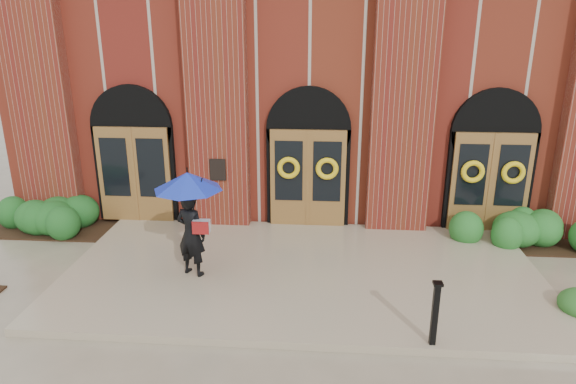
# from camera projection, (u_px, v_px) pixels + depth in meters

# --- Properties ---
(ground) EXTENTS (90.00, 90.00, 0.00)m
(ground) POSITION_uv_depth(u_px,v_px,m) (302.00, 279.00, 10.85)
(ground) COLOR gray
(ground) RESTS_ON ground
(landing) EXTENTS (10.00, 5.30, 0.15)m
(landing) POSITION_uv_depth(u_px,v_px,m) (302.00, 272.00, 10.97)
(landing) COLOR gray
(landing) RESTS_ON ground
(church_building) EXTENTS (16.20, 12.53, 7.00)m
(church_building) POSITION_uv_depth(u_px,v_px,m) (315.00, 72.00, 18.05)
(church_building) COLOR #602414
(church_building) RESTS_ON ground
(man_with_umbrella) EXTENTS (1.79, 1.79, 2.21)m
(man_with_umbrella) POSITION_uv_depth(u_px,v_px,m) (189.00, 204.00, 10.27)
(man_with_umbrella) COLOR black
(man_with_umbrella) RESTS_ON landing
(metal_post) EXTENTS (0.15, 0.15, 1.12)m
(metal_post) POSITION_uv_depth(u_px,v_px,m) (435.00, 312.00, 8.23)
(metal_post) COLOR black
(metal_post) RESTS_ON landing
(hedge_wall_left) EXTENTS (3.16, 1.26, 0.81)m
(hedge_wall_left) POSITION_uv_depth(u_px,v_px,m) (47.00, 215.00, 13.29)
(hedge_wall_left) COLOR #194D1B
(hedge_wall_left) RESTS_ON ground
(hedge_wall_right) EXTENTS (3.09, 1.23, 0.79)m
(hedge_wall_right) POSITION_uv_depth(u_px,v_px,m) (521.00, 229.00, 12.42)
(hedge_wall_right) COLOR #215E21
(hedge_wall_right) RESTS_ON ground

